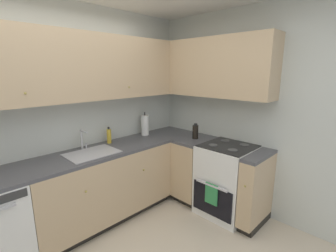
{
  "coord_description": "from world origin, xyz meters",
  "views": [
    {
      "loc": [
        -0.98,
        -1.31,
        1.83
      ],
      "look_at": [
        0.98,
        0.61,
        1.2
      ],
      "focal_mm": 25.62,
      "sensor_mm": 36.0,
      "label": 1
    }
  ],
  "objects": [
    {
      "name": "oil_bottle",
      "position": [
        1.58,
        0.66,
        1.01
      ],
      "size": [
        0.08,
        0.08,
        0.21
      ],
      "color": "black",
      "rests_on": "countertop_right"
    },
    {
      "name": "wall_back",
      "position": [
        0.0,
        1.48,
        1.3
      ],
      "size": [
        3.86,
        0.05,
        2.6
      ],
      "primitive_type": "cube",
      "color": "silver",
      "rests_on": "ground_plane"
    },
    {
      "name": "sink",
      "position": [
        0.27,
        1.13,
        0.87
      ],
      "size": [
        0.56,
        0.4,
        0.1
      ],
      "color": "#B7B7BC",
      "rests_on": "countertop_back"
    },
    {
      "name": "faucet",
      "position": [
        0.27,
        1.34,
        1.05
      ],
      "size": [
        0.07,
        0.16,
        0.24
      ],
      "color": "silver",
      "rests_on": "countertop_back"
    },
    {
      "name": "soap_bottle",
      "position": [
        0.63,
        1.34,
        1.01
      ],
      "size": [
        0.06,
        0.06,
        0.22
      ],
      "color": "gold",
      "rests_on": "countertop_back"
    },
    {
      "name": "upper_cabinets_back",
      "position": [
        0.25,
        1.3,
        1.87
      ],
      "size": [
        2.62,
        0.34,
        0.74
      ],
      "color": "tan"
    },
    {
      "name": "wall_right",
      "position": [
        1.9,
        0.0,
        1.3
      ],
      "size": [
        0.05,
        3.02,
        2.6
      ],
      "primitive_type": "cube",
      "color": "silver",
      "rests_on": "ground_plane"
    },
    {
      "name": "upper_cabinets_right",
      "position": [
        1.72,
        0.58,
        1.87
      ],
      "size": [
        0.32,
        1.75,
        0.74
      ],
      "color": "tan"
    },
    {
      "name": "lower_cabinets_back",
      "position": [
        0.41,
        1.16,
        0.44
      ],
      "size": [
        1.74,
        0.62,
        0.88
      ],
      "color": "tan",
      "rests_on": "ground_plane"
    },
    {
      "name": "countertop_back",
      "position": [
        0.41,
        1.16,
        0.89
      ],
      "size": [
        2.94,
        0.6,
        0.03
      ],
      "primitive_type": "cube",
      "color": "#4C4C51",
      "rests_on": "lower_cabinets_back"
    },
    {
      "name": "paper_towel_roll",
      "position": [
        1.22,
        1.32,
        1.06
      ],
      "size": [
        0.11,
        0.11,
        0.35
      ],
      "color": "white",
      "rests_on": "countertop_back"
    },
    {
      "name": "countertop_right",
      "position": [
        1.58,
        0.38,
        0.89
      ],
      "size": [
        0.6,
        1.2,
        0.03
      ],
      "color": "#4C4C51",
      "rests_on": "lower_cabinets_right"
    },
    {
      "name": "lower_cabinets_right",
      "position": [
        1.58,
        0.38,
        0.44
      ],
      "size": [
        0.62,
        1.2,
        0.88
      ],
      "color": "tan",
      "rests_on": "ground_plane"
    },
    {
      "name": "oven_range",
      "position": [
        1.6,
        0.15,
        0.46
      ],
      "size": [
        0.68,
        0.62,
        1.06
      ],
      "color": "white",
      "rests_on": "ground_plane"
    }
  ]
}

